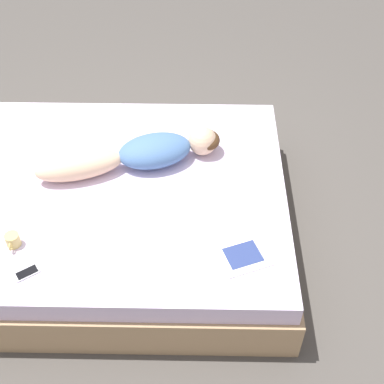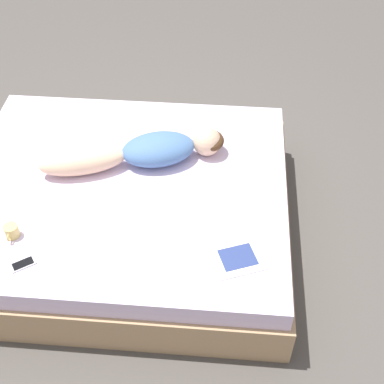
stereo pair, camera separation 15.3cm
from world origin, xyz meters
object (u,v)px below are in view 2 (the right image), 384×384
Objects in this scene: person at (143,151)px; cell_phone at (23,264)px; coffee_mug at (12,231)px; open_magazine at (231,242)px.

person reaches higher than cell_phone.
person is at bearing 136.48° from coffee_mug.
person is 0.90m from open_magazine.
open_magazine is 1.29m from coffee_mug.
coffee_mug is (0.71, -0.68, -0.05)m from person.
open_magazine is (0.66, 0.61, -0.09)m from person.
coffee_mug reaches higher than open_magazine.
open_magazine and cell_phone have the same top height.
coffee_mug is at bearing 176.70° from cell_phone.
coffee_mug is (0.05, -1.29, 0.04)m from open_magazine.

